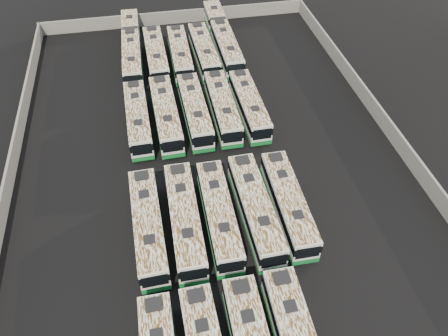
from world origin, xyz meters
TOP-DOWN VIEW (x-y plane):
  - ground at (0.00, 0.00)m, footprint 140.00×140.00m
  - perimeter_wall at (0.00, 0.00)m, footprint 45.20×73.20m
  - bus_midfront_far_left at (-7.80, -8.42)m, footprint 2.98×12.79m
  - bus_midfront_left at (-4.24, -8.37)m, footprint 2.86×12.98m
  - bus_midfront_center at (-0.85, -8.40)m, footprint 2.75×12.58m
  - bus_midfront_right at (2.83, -8.38)m, footprint 2.98×13.05m
  - bus_midfront_far_right at (6.29, -8.29)m, footprint 2.83×12.58m
  - bus_midback_far_left at (-7.84, 8.57)m, footprint 2.88×12.55m
  - bus_midback_left at (-4.38, 8.61)m, footprint 3.06×13.11m
  - bus_midback_center at (-0.73, 8.71)m, footprint 2.91×12.84m
  - bus_midback_right at (2.84, 8.73)m, footprint 2.73×12.72m
  - bus_midback_far_right at (6.28, 8.52)m, footprint 2.77×12.50m
  - bus_back_far_left at (-7.81, 26.29)m, footprint 3.07×19.53m
  - bus_back_left at (-4.39, 22.93)m, footprint 2.88×12.92m
  - bus_back_center at (-0.85, 22.78)m, footprint 2.84×12.61m
  - bus_back_right at (2.75, 22.80)m, footprint 2.97×12.86m
  - bus_back_far_right at (6.27, 26.47)m, footprint 2.76×20.11m

SIDE VIEW (x-z plane):
  - ground at x=0.00m, z-range 0.00..0.00m
  - perimeter_wall at x=0.00m, z-range 0.00..2.20m
  - bus_midback_far_right at x=6.28m, z-range 0.04..3.56m
  - bus_midback_far_left at x=-7.84m, z-range 0.04..3.56m
  - bus_back_far_left at x=-7.81m, z-range 0.04..3.57m
  - bus_midfront_far_right at x=6.29m, z-range 0.04..3.58m
  - bus_midfront_center at x=-0.85m, z-range 0.04..3.58m
  - bus_back_center at x=-0.85m, z-range 0.04..3.59m
  - bus_midback_right at x=2.84m, z-range 0.04..3.63m
  - bus_midfront_far_left at x=-7.80m, z-range 0.04..3.63m
  - bus_midback_center at x=-0.73m, z-range 0.04..3.65m
  - bus_back_right at x=2.75m, z-range 0.04..3.65m
  - bus_back_left at x=-4.39m, z-range 0.04..3.68m
  - bus_back_far_right at x=6.27m, z-range 0.04..3.69m
  - bus_midfront_left at x=-4.24m, z-range 0.04..3.69m
  - bus_midfront_right at x=2.83m, z-range 0.04..3.71m
  - bus_midback_left at x=-4.38m, z-range 0.04..3.72m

